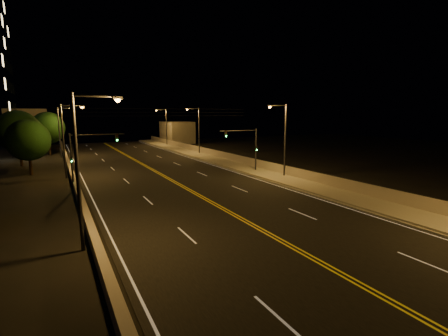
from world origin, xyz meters
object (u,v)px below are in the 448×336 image
streetlight_5 (66,135)px  tree_2 (28,132)px  streetlight_1 (283,136)px  tree_1 (18,131)px  streetlight_4 (83,161)px  tree_3 (48,128)px  traffic_signal_left (83,153)px  streetlight_2 (197,127)px  streetlight_3 (165,124)px  streetlight_6 (61,128)px  traffic_signal_right (249,145)px  tree_0 (28,140)px

streetlight_5 → tree_2: 21.49m
streetlight_1 → tree_1: size_ratio=1.07×
streetlight_4 → tree_3: size_ratio=1.09×
streetlight_5 → traffic_signal_left: bearing=-80.1°
streetlight_2 → tree_2: 27.48m
streetlight_3 → streetlight_6: 24.29m
streetlight_6 → tree_1: size_ratio=1.07×
traffic_signal_right → traffic_signal_left: (-18.65, 0.00, 0.00)m
tree_0 → traffic_signal_left: bearing=-65.0°
streetlight_2 → streetlight_5: bearing=-149.1°
streetlight_5 → tree_3: streetlight_5 is taller
streetlight_6 → tree_3: streetlight_6 is taller
traffic_signal_right → tree_2: bearing=131.7°
traffic_signal_right → tree_1: 31.84m
streetlight_6 → streetlight_4: bearing=-90.0°
streetlight_6 → tree_1: 9.11m
streetlight_1 → streetlight_2: same height
streetlight_6 → tree_3: (-1.98, 4.87, -0.07)m
streetlight_1 → traffic_signal_left: size_ratio=1.52×
streetlight_2 → tree_0: bearing=-161.2°
tree_0 → tree_1: size_ratio=0.85×
streetlight_3 → tree_0: 37.14m
tree_3 → streetlight_4: bearing=-87.6°
streetlight_3 → traffic_signal_right: size_ratio=1.52×
tree_2 → tree_1: bearing=-94.2°
streetlight_5 → tree_2: (-4.85, 20.92, -0.59)m
streetlight_1 → traffic_signal_left: 20.80m
streetlight_3 → streetlight_6: size_ratio=1.00×
streetlight_2 → streetlight_6: (-21.40, 7.06, 0.00)m
streetlight_4 → tree_1: streetlight_4 is taller
streetlight_2 → traffic_signal_left: (-20.22, -19.53, -1.33)m
streetlight_2 → tree_1: (-26.86, -0.23, 0.03)m
streetlight_3 → streetlight_1: bearing=-90.0°
streetlight_4 → traffic_signal_left: streetlight_4 is taller
streetlight_5 → streetlight_4: bearing=-90.0°
traffic_signal_right → streetlight_2: bearing=85.4°
tree_0 → tree_2: (-0.95, 16.75, 0.09)m
streetlight_4 → tree_3: 47.02m
streetlight_2 → streetlight_5: size_ratio=1.00×
streetlight_3 → streetlight_2: bearing=-90.0°
streetlight_3 → tree_1: streetlight_3 is taller
streetlight_6 → tree_2: bearing=167.7°
streetlight_4 → streetlight_6: same height
streetlight_3 → tree_0: bearing=-133.0°
streetlight_2 → tree_1: size_ratio=1.07×
tree_1 → tree_2: (0.61, 8.35, -0.63)m
traffic_signal_right → streetlight_5: bearing=161.2°
streetlight_4 → tree_0: (-3.91, 26.42, -0.68)m
streetlight_1 → traffic_signal_left: streetlight_1 is taller
tree_1 → tree_3: size_ratio=1.02×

